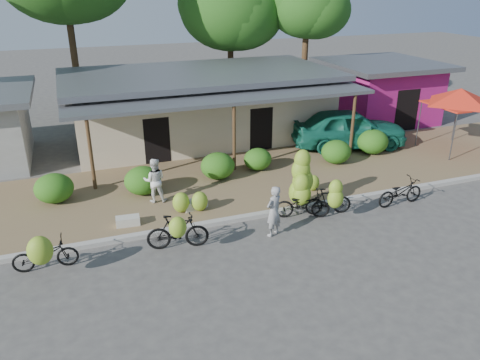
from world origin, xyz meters
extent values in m
plane|color=#494643|center=(0.00, 0.00, 0.00)|extent=(100.00, 100.00, 0.00)
cube|color=olive|center=(0.00, 5.00, 0.06)|extent=(60.00, 6.00, 0.12)
cube|color=#A8A399|center=(0.00, 2.00, 0.07)|extent=(60.00, 0.25, 0.15)
cube|color=beige|center=(0.00, 11.00, 1.55)|extent=(12.00, 6.00, 3.10)
cube|color=slate|center=(0.00, 11.00, 3.23)|extent=(13.00, 7.00, 0.25)
cube|color=black|center=(0.00, 8.05, 1.10)|extent=(1.40, 0.12, 2.20)
cube|color=slate|center=(0.00, 7.00, 2.90)|extent=(13.00, 2.00, 0.15)
cylinder|color=#4E381F|center=(-5.60, 6.10, 1.43)|extent=(0.14, 0.14, 2.85)
cylinder|color=#4E381F|center=(0.00, 6.10, 1.43)|extent=(0.14, 0.14, 2.85)
cylinder|color=#4E381F|center=(5.60, 6.10, 1.43)|extent=(0.14, 0.14, 2.85)
cube|color=#B71C70|center=(10.50, 11.00, 1.50)|extent=(5.00, 5.00, 3.00)
cube|color=slate|center=(10.50, 11.00, 3.12)|extent=(6.00, 6.00, 0.25)
cube|color=black|center=(10.50, 8.55, 1.10)|extent=(1.40, 0.12, 2.20)
cylinder|color=#4E381F|center=(-5.50, 16.00, 4.20)|extent=(0.36, 0.36, 8.41)
cylinder|color=#4E381F|center=(3.50, 16.50, 3.08)|extent=(0.36, 0.36, 6.17)
ellipsoid|color=#164511|center=(3.50, 16.50, 5.83)|extent=(5.90, 5.90, 4.72)
ellipsoid|color=#164511|center=(3.00, 16.80, 6.13)|extent=(5.01, 5.01, 4.01)
cylinder|color=#4E381F|center=(7.50, 14.50, 3.18)|extent=(0.36, 0.36, 6.36)
ellipsoid|color=#164511|center=(7.50, 14.50, 6.01)|extent=(4.44, 4.44, 3.55)
ellipsoid|color=#164511|center=(7.00, 14.80, 6.31)|extent=(3.77, 3.77, 3.02)
ellipsoid|color=#1C5D15|center=(-7.01, 5.39, 0.65)|extent=(1.35, 1.21, 1.05)
ellipsoid|color=#1C5D15|center=(-3.95, 5.00, 0.65)|extent=(1.35, 1.21, 1.05)
ellipsoid|color=#1C5D15|center=(-0.93, 5.43, 0.65)|extent=(1.36, 1.22, 1.06)
ellipsoid|color=#1C5D15|center=(0.91, 5.76, 0.58)|extent=(1.17, 1.05, 0.91)
ellipsoid|color=#1C5D15|center=(4.35, 5.30, 0.63)|extent=(1.30, 1.17, 1.01)
ellipsoid|color=#1C5D15|center=(6.54, 5.78, 0.67)|extent=(1.42, 1.28, 1.11)
cylinder|color=#59595E|center=(9.23, 3.87, 1.17)|extent=(0.05, 0.05, 2.10)
cylinder|color=#59595E|center=(9.23, 6.07, 1.17)|extent=(0.05, 0.05, 2.10)
cylinder|color=#59595E|center=(11.43, 6.07, 1.17)|extent=(0.05, 0.05, 2.10)
cube|color=red|center=(10.33, 4.97, 2.25)|extent=(2.40, 2.40, 0.06)
cone|color=red|center=(10.33, 4.97, 2.63)|extent=(3.50, 3.50, 0.70)
imported|color=black|center=(-7.28, 1.20, 0.46)|extent=(1.77, 0.70, 0.91)
ellipsoid|color=#9DB02C|center=(-7.31, 0.55, 0.96)|extent=(0.65, 0.55, 0.81)
imported|color=black|center=(-3.60, 1.01, 0.55)|extent=(1.91, 0.86, 1.11)
ellipsoid|color=#9DB02C|center=(-3.73, 0.37, 1.05)|extent=(0.51, 0.43, 0.63)
imported|color=black|center=(0.77, 1.48, 0.48)|extent=(1.94, 1.23, 0.96)
ellipsoid|color=#9DB02C|center=(0.91, 2.02, 0.70)|extent=(0.74, 0.63, 0.93)
ellipsoid|color=#9DB02C|center=(1.01, 1.98, 1.09)|extent=(0.73, 0.62, 0.92)
ellipsoid|color=#9DB02C|center=(0.93, 2.01, 1.50)|extent=(0.66, 0.56, 0.82)
ellipsoid|color=#9DB02C|center=(0.96, 2.00, 1.87)|extent=(0.57, 0.48, 0.71)
ellipsoid|color=#9DB02C|center=(0.84, 1.67, 0.75)|extent=(0.62, 0.53, 0.78)
ellipsoid|color=#9DB02C|center=(0.80, 1.68, 1.16)|extent=(0.56, 0.48, 0.71)
imported|color=black|center=(1.72, 1.41, 0.48)|extent=(1.67, 0.80, 0.96)
ellipsoid|color=#9DB02C|center=(1.57, 0.77, 0.89)|extent=(0.54, 0.46, 0.67)
ellipsoid|color=#9DB02C|center=(1.58, 0.82, 1.23)|extent=(0.47, 0.40, 0.58)
imported|color=black|center=(4.48, 1.15, 0.49)|extent=(1.89, 0.75, 0.97)
ellipsoid|color=#9DB02C|center=(-3.00, 3.05, 0.48)|extent=(0.58, 0.49, 0.72)
ellipsoid|color=#9DB02C|center=(-2.38, 2.94, 0.47)|extent=(0.56, 0.48, 0.70)
ellipsoid|color=#9DB02C|center=(2.05, 3.08, 0.43)|extent=(0.49, 0.42, 0.61)
cube|color=beige|center=(-2.51, 3.18, 0.27)|extent=(0.92, 0.58, 0.30)
cube|color=beige|center=(-4.84, 2.76, 0.26)|extent=(0.78, 0.44, 0.28)
imported|color=gray|center=(-0.63, 0.74, 0.83)|extent=(0.72, 0.62, 1.66)
imported|color=silver|center=(-3.65, 4.20, 0.93)|extent=(0.90, 0.77, 1.61)
imported|color=#166651|center=(6.02, 7.00, 1.02)|extent=(5.62, 3.20, 1.80)
camera|label=1|loc=(-6.08, -10.97, 7.37)|focal=35.00mm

